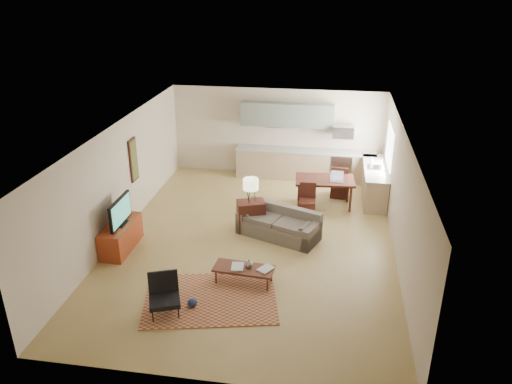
% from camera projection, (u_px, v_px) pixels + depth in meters
% --- Properties ---
extents(room, '(9.00, 9.00, 9.00)m').
position_uv_depth(room, '(254.00, 189.00, 11.33)').
color(room, '#9D844A').
rests_on(room, ground).
extents(kitchen_counter_back, '(4.26, 0.64, 0.92)m').
position_uv_depth(kitchen_counter_back, '(305.00, 164.00, 15.33)').
color(kitchen_counter_back, tan).
rests_on(kitchen_counter_back, ground).
extents(kitchen_counter_right, '(0.64, 2.26, 0.92)m').
position_uv_depth(kitchen_counter_right, '(374.00, 183.00, 13.98)').
color(kitchen_counter_right, tan).
rests_on(kitchen_counter_right, ground).
extents(kitchen_range, '(0.62, 0.62, 0.90)m').
position_uv_depth(kitchen_range, '(341.00, 167.00, 15.18)').
color(kitchen_range, '#A5A8AD').
rests_on(kitchen_range, ground).
extents(kitchen_microwave, '(0.62, 0.40, 0.35)m').
position_uv_depth(kitchen_microwave, '(343.00, 132.00, 14.76)').
color(kitchen_microwave, '#A5A8AD').
rests_on(kitchen_microwave, room).
extents(upper_cabinets, '(2.80, 0.34, 0.70)m').
position_uv_depth(upper_cabinets, '(287.00, 115.00, 14.96)').
color(upper_cabinets, slate).
rests_on(upper_cabinets, room).
extents(window_right, '(0.02, 1.40, 1.05)m').
position_uv_depth(window_right, '(389.00, 146.00, 13.49)').
color(window_right, white).
rests_on(window_right, room).
extents(wall_art_left, '(0.06, 0.42, 1.10)m').
position_uv_depth(wall_art_left, '(134.00, 160.00, 12.52)').
color(wall_art_left, olive).
rests_on(wall_art_left, room).
extents(triptych, '(1.70, 0.04, 0.50)m').
position_uv_depth(triptych, '(274.00, 120.00, 15.22)').
color(triptych, beige).
rests_on(triptych, room).
extents(rug, '(2.87, 2.27, 0.02)m').
position_uv_depth(rug, '(211.00, 298.00, 9.76)').
color(rug, brown).
rests_on(rug, floor).
extents(sofa, '(2.22, 1.57, 0.71)m').
position_uv_depth(sofa, '(278.00, 223.00, 11.95)').
color(sofa, '#5D534A').
rests_on(sofa, floor).
extents(coffee_table, '(1.27, 0.60, 0.37)m').
position_uv_depth(coffee_table, '(244.00, 275.00, 10.20)').
color(coffee_table, '#492317').
rests_on(coffee_table, floor).
extents(book_a, '(0.32, 0.38, 0.03)m').
position_uv_depth(book_a, '(231.00, 267.00, 10.13)').
color(book_a, maroon).
rests_on(book_a, coffee_table).
extents(book_b, '(0.53, 0.54, 0.02)m').
position_uv_depth(book_b, '(261.00, 267.00, 10.13)').
color(book_b, navy).
rests_on(book_b, coffee_table).
extents(vase, '(0.23, 0.23, 0.17)m').
position_uv_depth(vase, '(249.00, 263.00, 10.11)').
color(vase, black).
rests_on(vase, coffee_table).
extents(armchair, '(0.84, 0.84, 0.74)m').
position_uv_depth(armchair, '(164.00, 296.00, 9.21)').
color(armchair, black).
rests_on(armchair, floor).
extents(tv_credenza, '(0.53, 1.37, 0.63)m').
position_uv_depth(tv_credenza, '(121.00, 236.00, 11.43)').
color(tv_credenza, maroon).
rests_on(tv_credenza, floor).
extents(tv, '(0.11, 1.06, 0.63)m').
position_uv_depth(tv, '(120.00, 212.00, 11.17)').
color(tv, black).
rests_on(tv, tv_credenza).
extents(console_table, '(0.77, 0.63, 0.77)m').
position_uv_depth(console_table, '(251.00, 216.00, 12.26)').
color(console_table, '#351510').
rests_on(console_table, floor).
extents(table_lamp, '(0.45, 0.45, 0.61)m').
position_uv_depth(table_lamp, '(251.00, 190.00, 11.98)').
color(table_lamp, beige).
rests_on(table_lamp, console_table).
extents(dining_table, '(1.63, 1.02, 0.79)m').
position_uv_depth(dining_table, '(324.00, 193.00, 13.52)').
color(dining_table, '#351510').
rests_on(dining_table, floor).
extents(dining_chair_near, '(0.44, 0.46, 0.89)m').
position_uv_depth(dining_chair_near, '(307.00, 201.00, 12.92)').
color(dining_chair_near, '#351510').
rests_on(dining_chair_near, floor).
extents(dining_chair_far, '(0.50, 0.51, 0.95)m').
position_uv_depth(dining_chair_far, '(340.00, 181.00, 14.07)').
color(dining_chair_far, '#351510').
rests_on(dining_chair_far, floor).
extents(laptop, '(0.34, 0.26, 0.25)m').
position_uv_depth(laptop, '(337.00, 177.00, 13.17)').
color(laptop, '#A5A8AD').
rests_on(laptop, dining_table).
extents(soap_bottle, '(0.11, 0.12, 0.19)m').
position_uv_depth(soap_bottle, '(372.00, 160.00, 14.03)').
color(soap_bottle, beige).
rests_on(soap_bottle, kitchen_counter_right).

